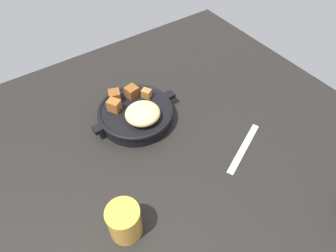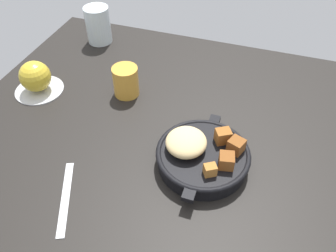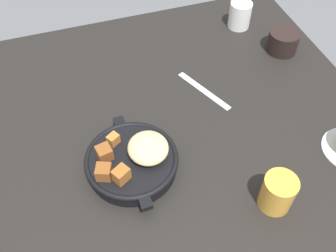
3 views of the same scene
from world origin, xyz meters
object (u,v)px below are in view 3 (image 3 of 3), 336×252
at_px(coffee_mug_dark, 283,41).
at_px(juice_glass_amber, 278,193).
at_px(butter_knife, 204,90).
at_px(white_creamer_pitcher, 240,15).
at_px(cast_iron_skillet, 133,160).

xyz_separation_m(coffee_mug_dark, juice_glass_amber, (0.43, -0.26, 0.01)).
relative_size(butter_knife, coffee_mug_dark, 2.06).
xyz_separation_m(white_creamer_pitcher, juice_glass_amber, (0.57, -0.19, 0.00)).
height_order(white_creamer_pitcher, juice_glass_amber, juice_glass_amber).
bearing_deg(white_creamer_pitcher, juice_glass_amber, -18.21).
distance_m(butter_knife, juice_glass_amber, 0.35).
xyz_separation_m(cast_iron_skillet, coffee_mug_dark, (-0.26, 0.51, 0.00)).
bearing_deg(cast_iron_skillet, white_creamer_pitcher, 132.40).
bearing_deg(juice_glass_amber, coffee_mug_dark, 149.26).
relative_size(white_creamer_pitcher, coffee_mug_dark, 0.92).
bearing_deg(coffee_mug_dark, cast_iron_skillet, -63.02).
height_order(butter_knife, coffee_mug_dark, coffee_mug_dark).
xyz_separation_m(butter_knife, white_creamer_pitcher, (-0.23, 0.20, 0.04)).
bearing_deg(butter_knife, cast_iron_skillet, -77.95).
height_order(cast_iron_skillet, butter_knife, cast_iron_skillet).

